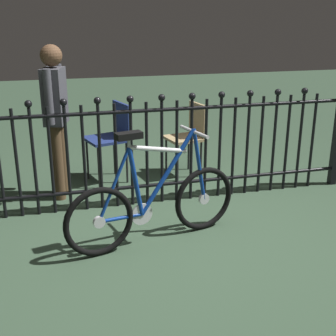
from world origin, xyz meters
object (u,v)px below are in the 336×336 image
Objects in this scene: chair_navy at (112,133)px; chair_tan at (189,132)px; person_visitor at (56,110)px; bicycle at (154,204)px.

chair_tan is (0.87, -0.04, -0.04)m from chair_navy.
person_visitor is (-0.58, -0.34, 0.35)m from chair_navy.
chair_navy is 0.76m from person_visitor.
bicycle is at bearing -117.00° from chair_tan.
chair_navy is 1.05× the size of chair_tan.
person_visitor reaches higher than chair_navy.
person_visitor is (-1.45, -0.30, 0.39)m from chair_tan.
bicycle is 1.79× the size of chair_tan.
chair_tan is at bearing 63.00° from bicycle.
bicycle is 1.48m from person_visitor.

